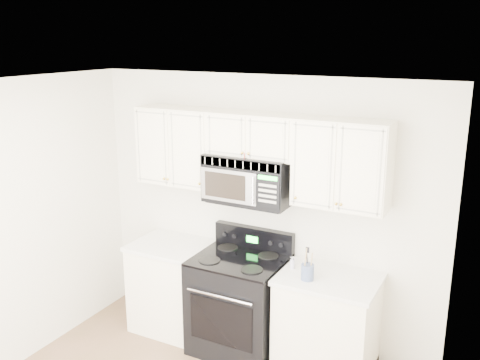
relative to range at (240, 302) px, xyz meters
The scene contains 9 objects.
room 1.62m from the range, 87.61° to the right, with size 3.51×3.51×2.61m.
base_cabinet_left 0.74m from the range, behind, with size 0.86×0.65×0.92m.
base_cabinet_right 0.86m from the range, ahead, with size 0.86×0.65×0.92m.
range is the anchor object (origin of this frame).
upper_cabinets 1.46m from the range, 72.12° to the left, with size 2.44×0.37×0.75m.
microwave 1.20m from the range, 80.56° to the left, with size 0.80×0.45×0.44m.
utensil_crock 0.88m from the range, ahead, with size 0.11×0.11×0.30m.
shaker_salt 0.71m from the range, ahead, with size 0.05×0.05×0.11m.
shaker_pepper 0.80m from the range, ahead, with size 0.04×0.04×0.11m.
Camera 1 is at (2.08, -2.67, 2.94)m, focal length 40.00 mm.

